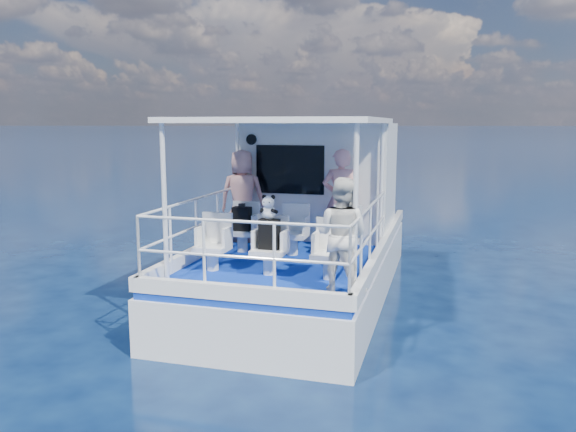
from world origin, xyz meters
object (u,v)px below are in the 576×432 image
object	(u,v)px
passenger_stbd_aft	(342,235)
backpack_center	(269,234)
passenger_port_fwd	(242,196)
panda	(269,207)

from	to	relation	value
passenger_stbd_aft	backpack_center	bearing A→B (deg)	-11.34
passenger_port_fwd	panda	bearing A→B (deg)	111.08
passenger_port_fwd	passenger_stbd_aft	xyz separation A→B (m)	(2.36, -2.66, -0.10)
passenger_port_fwd	panda	world-z (taller)	passenger_port_fwd
passenger_port_fwd	backpack_center	bearing A→B (deg)	111.16
passenger_stbd_aft	panda	size ratio (longest dim) A/B	4.31
passenger_port_fwd	backpack_center	xyz separation A→B (m)	(1.20, -2.11, -0.26)
passenger_stbd_aft	panda	xyz separation A→B (m)	(-1.18, 0.57, 0.24)
backpack_center	passenger_port_fwd	bearing A→B (deg)	119.59
passenger_port_fwd	passenger_stbd_aft	bearing A→B (deg)	123.15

